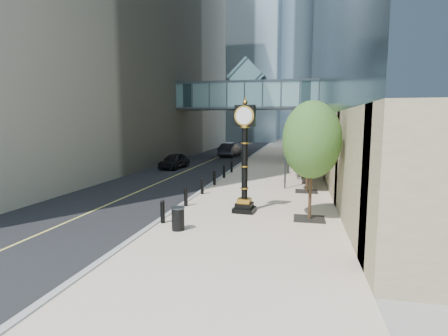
{
  "coord_description": "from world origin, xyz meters",
  "views": [
    {
      "loc": [
        3.04,
        -12.97,
        4.43
      ],
      "look_at": [
        -0.73,
        4.63,
        2.08
      ],
      "focal_mm": 28.0,
      "sensor_mm": 36.0,
      "label": 1
    }
  ],
  "objects_px": {
    "street_clock": "(245,165)",
    "car_far": "(230,150)",
    "trash_bin": "(178,219)",
    "pedestrian": "(299,168)",
    "car_near": "(174,161)"
  },
  "relations": [
    {
      "from": "street_clock",
      "to": "car_far",
      "type": "height_order",
      "value": "street_clock"
    },
    {
      "from": "trash_bin",
      "to": "car_far",
      "type": "height_order",
      "value": "car_far"
    },
    {
      "from": "car_far",
      "to": "street_clock",
      "type": "bearing_deg",
      "value": 108.54
    },
    {
      "from": "trash_bin",
      "to": "car_far",
      "type": "xyz_separation_m",
      "value": [
        -4.01,
        31.65,
        0.37
      ]
    },
    {
      "from": "pedestrian",
      "to": "car_near",
      "type": "xyz_separation_m",
      "value": [
        -11.77,
        4.4,
        -0.21
      ]
    },
    {
      "from": "trash_bin",
      "to": "car_near",
      "type": "relative_size",
      "value": 0.21
    },
    {
      "from": "trash_bin",
      "to": "car_near",
      "type": "bearing_deg",
      "value": 110.52
    },
    {
      "from": "pedestrian",
      "to": "car_far",
      "type": "relative_size",
      "value": 0.35
    },
    {
      "from": "street_clock",
      "to": "car_far",
      "type": "xyz_separation_m",
      "value": [
        -6.21,
        28.17,
        -1.53
      ]
    },
    {
      "from": "pedestrian",
      "to": "car_near",
      "type": "bearing_deg",
      "value": -7.92
    },
    {
      "from": "car_near",
      "to": "car_far",
      "type": "height_order",
      "value": "car_far"
    },
    {
      "from": "car_near",
      "to": "trash_bin",
      "type": "bearing_deg",
      "value": -63.12
    },
    {
      "from": "trash_bin",
      "to": "pedestrian",
      "type": "distance_m",
      "value": 15.05
    },
    {
      "from": "trash_bin",
      "to": "car_far",
      "type": "bearing_deg",
      "value": 97.22
    },
    {
      "from": "street_clock",
      "to": "trash_bin",
      "type": "xyz_separation_m",
      "value": [
        -2.2,
        -3.48,
        -1.9
      ]
    }
  ]
}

